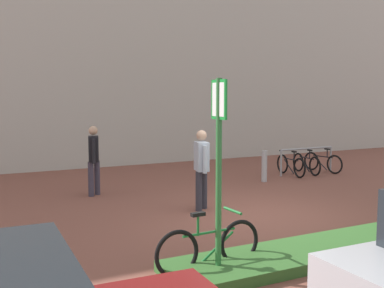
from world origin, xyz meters
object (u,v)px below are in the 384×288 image
Objects in this scene: parking_sign_post at (219,149)px; bike_rack_cluster at (307,163)px; bike_at_sign at (209,246)px; person_suited_navy at (94,156)px; person_casual_tan at (201,165)px; bollard_steel at (264,166)px.

bike_rack_cluster is at bearing 41.71° from parking_sign_post.
bike_at_sign is 5.66m from person_suited_navy.
bike_rack_cluster is at bearing 26.82° from person_casual_tan.
bollard_steel reaches higher than bike_rack_cluster.
bike_at_sign is 1.87× the size of bollard_steel.
bike_at_sign is at bearing 91.43° from parking_sign_post.
parking_sign_post reaches higher than bollard_steel.
person_casual_tan is (-3.16, -2.09, 0.53)m from bollard_steel.
person_casual_tan is at bearing -146.50° from bollard_steel.
bike_rack_cluster is at bearing 40.57° from bike_at_sign.
parking_sign_post is 1.55× the size of person_casual_tan.
bollard_steel is (-2.02, -0.53, 0.10)m from bike_rack_cluster.
person_casual_tan is at bearing 65.33° from parking_sign_post.
parking_sign_post is 2.97× the size of bollard_steel.
person_suited_navy is at bearing -178.76° from bike_rack_cluster.
parking_sign_post is 1.40m from bike_at_sign.
bike_at_sign reaches higher than bike_rack_cluster.
bollard_steel is at bearing -4.50° from person_suited_navy.
person_suited_navy is (-0.11, 5.63, 0.63)m from bike_at_sign.
person_casual_tan and person_suited_navy have the same top height.
person_casual_tan reaches higher than bike_at_sign.
parking_sign_post reaches higher than person_casual_tan.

